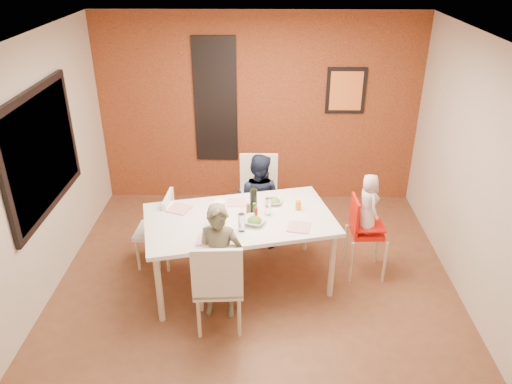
{
  "coord_description": "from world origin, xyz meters",
  "views": [
    {
      "loc": [
        0.09,
        -4.54,
        3.52
      ],
      "look_at": [
        0.0,
        0.3,
        1.05
      ],
      "focal_mm": 35.0,
      "sensor_mm": 36.0,
      "label": 1
    }
  ],
  "objects_px": {
    "dining_table": "(239,224)",
    "chair_left": "(161,226)",
    "chair_far": "(259,191)",
    "paper_towel_roll": "(220,213)",
    "chair_near": "(218,282)",
    "wine_bottle": "(253,201)",
    "high_chair": "(363,229)",
    "child_far": "(258,199)",
    "toddler": "(368,203)",
    "child_near": "(220,262)"
  },
  "relations": [
    {
      "from": "child_near",
      "to": "toddler",
      "type": "bearing_deg",
      "value": 29.21
    },
    {
      "from": "dining_table",
      "to": "wine_bottle",
      "type": "relative_size",
      "value": 7.59
    },
    {
      "from": "chair_near",
      "to": "chair_far",
      "type": "relative_size",
      "value": 0.98
    },
    {
      "from": "high_chair",
      "to": "paper_towel_roll",
      "type": "height_order",
      "value": "paper_towel_roll"
    },
    {
      "from": "child_far",
      "to": "wine_bottle",
      "type": "xyz_separation_m",
      "value": [
        -0.04,
        -0.76,
        0.38
      ]
    },
    {
      "from": "dining_table",
      "to": "child_near",
      "type": "distance_m",
      "value": 0.58
    },
    {
      "from": "child_near",
      "to": "child_far",
      "type": "xyz_separation_m",
      "value": [
        0.37,
        1.41,
        -0.03
      ]
    },
    {
      "from": "chair_near",
      "to": "paper_towel_roll",
      "type": "height_order",
      "value": "paper_towel_roll"
    },
    {
      "from": "chair_near",
      "to": "child_far",
      "type": "relative_size",
      "value": 0.86
    },
    {
      "from": "chair_near",
      "to": "wine_bottle",
      "type": "xyz_separation_m",
      "value": [
        0.32,
        0.91,
        0.4
      ]
    },
    {
      "from": "chair_near",
      "to": "high_chair",
      "type": "xyz_separation_m",
      "value": [
        1.55,
        0.99,
        0.01
      ]
    },
    {
      "from": "dining_table",
      "to": "chair_near",
      "type": "xyz_separation_m",
      "value": [
        -0.17,
        -0.79,
        -0.18
      ]
    },
    {
      "from": "high_chair",
      "to": "wine_bottle",
      "type": "relative_size",
      "value": 3.36
    },
    {
      "from": "toddler",
      "to": "wine_bottle",
      "type": "xyz_separation_m",
      "value": [
        -1.26,
        -0.09,
        0.06
      ]
    },
    {
      "from": "child_far",
      "to": "chair_left",
      "type": "bearing_deg",
      "value": 44.53
    },
    {
      "from": "chair_left",
      "to": "child_near",
      "type": "bearing_deg",
      "value": 43.7
    },
    {
      "from": "toddler",
      "to": "wine_bottle",
      "type": "relative_size",
      "value": 2.34
    },
    {
      "from": "chair_near",
      "to": "child_near",
      "type": "distance_m",
      "value": 0.26
    },
    {
      "from": "chair_far",
      "to": "child_far",
      "type": "distance_m",
      "value": 0.25
    },
    {
      "from": "chair_near",
      "to": "chair_left",
      "type": "relative_size",
      "value": 1.12
    },
    {
      "from": "child_far",
      "to": "paper_towel_roll",
      "type": "xyz_separation_m",
      "value": [
        -0.39,
        -1.01,
        0.36
      ]
    },
    {
      "from": "child_far",
      "to": "toddler",
      "type": "distance_m",
      "value": 1.43
    },
    {
      "from": "wine_bottle",
      "to": "paper_towel_roll",
      "type": "distance_m",
      "value": 0.42
    },
    {
      "from": "chair_left",
      "to": "child_far",
      "type": "bearing_deg",
      "value": 117.63
    },
    {
      "from": "chair_far",
      "to": "wine_bottle",
      "type": "height_order",
      "value": "wine_bottle"
    },
    {
      "from": "child_near",
      "to": "toddler",
      "type": "relative_size",
      "value": 1.85
    },
    {
      "from": "dining_table",
      "to": "high_chair",
      "type": "distance_m",
      "value": 1.41
    },
    {
      "from": "high_chair",
      "to": "paper_towel_roll",
      "type": "relative_size",
      "value": 3.67
    },
    {
      "from": "dining_table",
      "to": "toddler",
      "type": "distance_m",
      "value": 1.44
    },
    {
      "from": "chair_near",
      "to": "wine_bottle",
      "type": "relative_size",
      "value": 3.55
    },
    {
      "from": "chair_near",
      "to": "child_near",
      "type": "bearing_deg",
      "value": -92.18
    },
    {
      "from": "chair_near",
      "to": "toddler",
      "type": "xyz_separation_m",
      "value": [
        1.58,
        0.99,
        0.34
      ]
    },
    {
      "from": "chair_near",
      "to": "high_chair",
      "type": "bearing_deg",
      "value": -150.89
    },
    {
      "from": "chair_far",
      "to": "wine_bottle",
      "type": "xyz_separation_m",
      "value": [
        -0.04,
        -1.01,
        0.39
      ]
    },
    {
      "from": "dining_table",
      "to": "child_far",
      "type": "distance_m",
      "value": 0.91
    },
    {
      "from": "dining_table",
      "to": "wine_bottle",
      "type": "bearing_deg",
      "value": 36.78
    },
    {
      "from": "wine_bottle",
      "to": "chair_far",
      "type": "bearing_deg",
      "value": 87.57
    },
    {
      "from": "chair_near",
      "to": "dining_table",
      "type": "bearing_deg",
      "value": -105.39
    },
    {
      "from": "high_chair",
      "to": "toddler",
      "type": "bearing_deg",
      "value": -88.19
    },
    {
      "from": "child_far",
      "to": "toddler",
      "type": "xyz_separation_m",
      "value": [
        1.22,
        -0.67,
        0.31
      ]
    },
    {
      "from": "chair_far",
      "to": "paper_towel_roll",
      "type": "distance_m",
      "value": 1.37
    },
    {
      "from": "high_chair",
      "to": "toddler",
      "type": "height_order",
      "value": "toddler"
    },
    {
      "from": "child_far",
      "to": "chair_far",
      "type": "bearing_deg",
      "value": -69.9
    },
    {
      "from": "dining_table",
      "to": "chair_near",
      "type": "distance_m",
      "value": 0.83
    },
    {
      "from": "wine_bottle",
      "to": "paper_towel_roll",
      "type": "height_order",
      "value": "wine_bottle"
    },
    {
      "from": "dining_table",
      "to": "chair_left",
      "type": "xyz_separation_m",
      "value": [
        -0.94,
        0.35,
        -0.25
      ]
    },
    {
      "from": "chair_far",
      "to": "toddler",
      "type": "xyz_separation_m",
      "value": [
        1.22,
        -0.93,
        0.33
      ]
    },
    {
      "from": "paper_towel_roll",
      "to": "child_far",
      "type": "bearing_deg",
      "value": 68.85
    },
    {
      "from": "child_near",
      "to": "chair_far",
      "type": "bearing_deg",
      "value": 81.71
    },
    {
      "from": "chair_near",
      "to": "wine_bottle",
      "type": "height_order",
      "value": "wine_bottle"
    }
  ]
}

